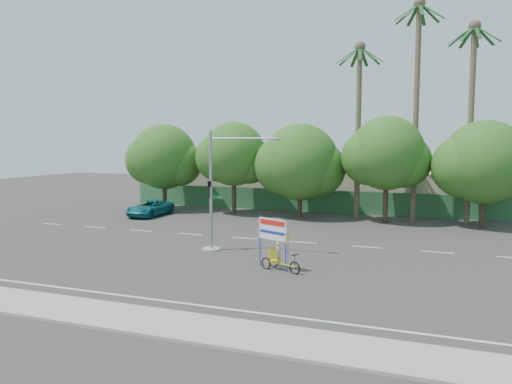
% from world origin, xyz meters
% --- Properties ---
extents(ground, '(120.00, 120.00, 0.00)m').
position_xyz_m(ground, '(0.00, 0.00, 0.00)').
color(ground, '#33302D').
rests_on(ground, ground).
extents(sidewalk_near, '(50.00, 2.40, 0.12)m').
position_xyz_m(sidewalk_near, '(0.00, -7.50, 0.06)').
color(sidewalk_near, gray).
rests_on(sidewalk_near, ground).
extents(fence, '(38.00, 0.08, 2.00)m').
position_xyz_m(fence, '(0.00, 21.50, 1.00)').
color(fence, '#336B3D').
rests_on(fence, ground).
extents(building_left, '(12.00, 8.00, 4.00)m').
position_xyz_m(building_left, '(-10.00, 26.00, 2.00)').
color(building_left, beige).
rests_on(building_left, ground).
extents(building_right, '(14.00, 8.00, 3.60)m').
position_xyz_m(building_right, '(8.00, 26.00, 1.80)').
color(building_right, beige).
rests_on(building_right, ground).
extents(tree_far_left, '(7.14, 6.00, 7.96)m').
position_xyz_m(tree_far_left, '(-14.05, 18.00, 4.76)').
color(tree_far_left, '#473828').
rests_on(tree_far_left, ground).
extents(tree_left, '(6.66, 5.60, 8.07)m').
position_xyz_m(tree_left, '(-7.05, 18.00, 5.06)').
color(tree_left, '#473828').
rests_on(tree_left, ground).
extents(tree_center, '(7.62, 6.40, 7.85)m').
position_xyz_m(tree_center, '(-1.05, 18.00, 4.47)').
color(tree_center, '#473828').
rests_on(tree_center, ground).
extents(tree_right, '(6.90, 5.80, 8.36)m').
position_xyz_m(tree_right, '(5.95, 18.00, 5.24)').
color(tree_right, '#473828').
rests_on(tree_right, ground).
extents(tree_far_right, '(7.38, 6.20, 7.94)m').
position_xyz_m(tree_far_right, '(12.95, 18.00, 4.64)').
color(tree_far_right, '#473828').
rests_on(tree_far_right, ground).
extents(palm_tall, '(3.73, 3.79, 17.45)m').
position_xyz_m(palm_tall, '(8.00, 19.50, 10.46)').
color(palm_tall, '#70604C').
rests_on(palm_tall, ground).
extents(palm_mid, '(3.73, 3.79, 15.45)m').
position_xyz_m(palm_mid, '(12.00, 19.50, 9.40)').
color(palm_mid, '#70604C').
rests_on(palm_mid, ground).
extents(palm_short, '(3.73, 3.79, 14.45)m').
position_xyz_m(palm_short, '(3.50, 19.50, 8.86)').
color(palm_short, '#70604C').
rests_on(palm_short, ground).
extents(traffic_signal, '(4.72, 1.10, 7.00)m').
position_xyz_m(traffic_signal, '(-2.20, 3.98, 2.92)').
color(traffic_signal, gray).
rests_on(traffic_signal, ground).
extents(trike_billboard, '(2.51, 1.31, 2.68)m').
position_xyz_m(trike_billboard, '(2.50, 1.05, 1.08)').
color(trike_billboard, black).
rests_on(trike_billboard, ground).
extents(pickup_truck, '(2.32, 4.94, 1.37)m').
position_xyz_m(pickup_truck, '(-13.24, 14.27, 0.68)').
color(pickup_truck, '#106570').
rests_on(pickup_truck, ground).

